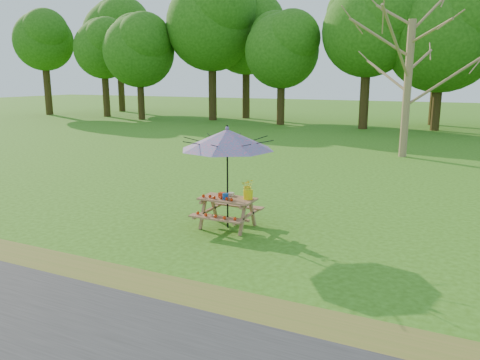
% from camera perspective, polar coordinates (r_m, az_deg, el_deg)
% --- Properties ---
extents(ground, '(120.00, 120.00, 0.00)m').
position_cam_1_polar(ground, '(12.69, -21.37, -3.23)').
color(ground, '#346212').
rests_on(ground, ground).
extents(treeline, '(60.00, 12.00, 16.00)m').
position_cam_1_polar(treeline, '(31.93, 9.54, 20.84)').
color(treeline, '#1D530E').
rests_on(treeline, ground).
extents(picnic_table, '(1.20, 1.32, 0.67)m').
position_cam_1_polar(picnic_table, '(10.25, -1.52, -4.07)').
color(picnic_table, '#905D41').
rests_on(picnic_table, ground).
extents(patio_umbrella, '(2.33, 2.33, 2.25)m').
position_cam_1_polar(patio_umbrella, '(9.92, -1.57, 4.96)').
color(patio_umbrella, black).
rests_on(patio_umbrella, ground).
extents(produce_bins, '(0.29, 0.45, 0.13)m').
position_cam_1_polar(produce_bins, '(10.18, -1.77, -1.88)').
color(produce_bins, red).
rests_on(produce_bins, picnic_table).
extents(tomatoes_row, '(0.77, 0.13, 0.07)m').
position_cam_1_polar(tomatoes_row, '(10.07, -2.75, -2.15)').
color(tomatoes_row, red).
rests_on(tomatoes_row, picnic_table).
extents(flower_bucket, '(0.34, 0.32, 0.45)m').
position_cam_1_polar(flower_bucket, '(10.02, 0.99, -1.02)').
color(flower_bucket, yellow).
rests_on(flower_bucket, picnic_table).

